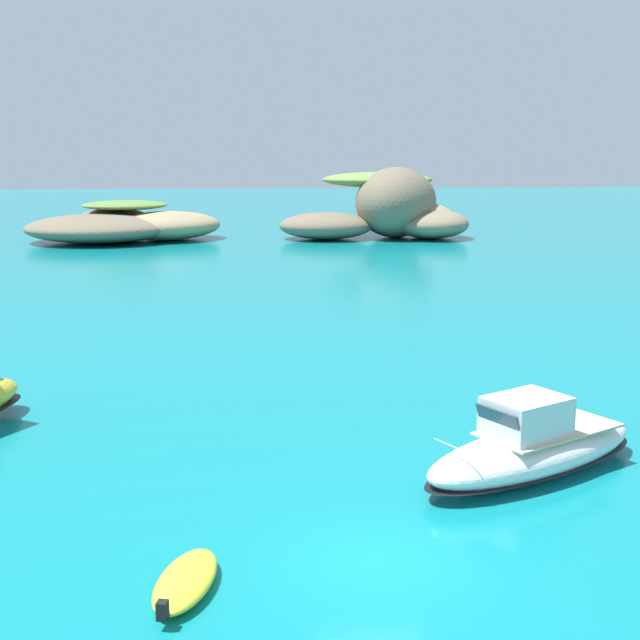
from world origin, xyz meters
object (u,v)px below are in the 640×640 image
at_px(motorboat_white, 533,448).
at_px(dinghy_tender, 185,581).
at_px(islet_large, 392,208).
at_px(islet_small, 123,225).

relative_size(motorboat_white, dinghy_tender, 2.74).
bearing_deg(islet_large, dinghy_tender, -104.59).
bearing_deg(islet_small, islet_large, -0.16).
xyz_separation_m(islet_large, islet_small, (-28.14, 0.08, -1.59)).
height_order(islet_small, motorboat_white, islet_small).
bearing_deg(motorboat_white, islet_small, 106.30).
bearing_deg(islet_small, motorboat_white, -73.70).
height_order(islet_large, motorboat_white, islet_large).
distance_m(islet_small, motorboat_white, 67.93).
bearing_deg(dinghy_tender, islet_large, 75.41).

